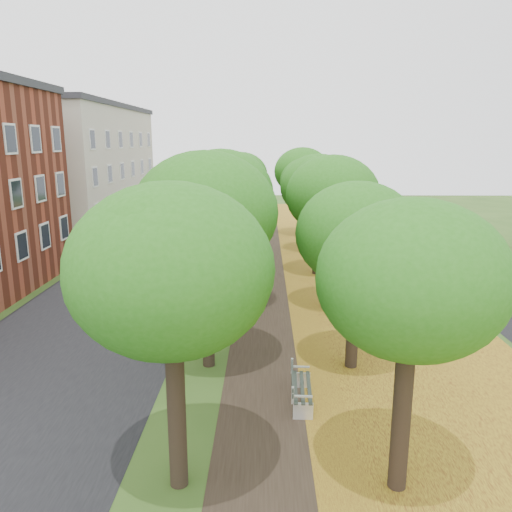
{
  "coord_description": "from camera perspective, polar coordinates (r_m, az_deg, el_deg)",
  "views": [
    {
      "loc": [
        -0.33,
        -9.61,
        7.44
      ],
      "look_at": [
        -0.7,
        11.63,
        2.5
      ],
      "focal_mm": 35.0,
      "sensor_mm": 36.0,
      "label": 1
    }
  ],
  "objects": [
    {
      "name": "leaf_verge",
      "position": [
        26.25,
        12.71,
        -3.69
      ],
      "size": [
        7.5,
        70.0,
        0.01
      ],
      "primitive_type": "cube",
      "color": "gold",
      "rests_on": "ground"
    },
    {
      "name": "tree_row_east",
      "position": [
        24.92,
        7.81,
        6.92
      ],
      "size": [
        4.23,
        34.23,
        6.64
      ],
      "color": "black",
      "rests_on": "ground"
    },
    {
      "name": "tree_row_west",
      "position": [
        24.82,
        -3.35,
        6.99
      ],
      "size": [
        4.23,
        34.23,
        6.64
      ],
      "color": "black",
      "rests_on": "ground"
    },
    {
      "name": "ground",
      "position": [
        12.15,
        2.58,
        -24.66
      ],
      "size": [
        120.0,
        120.0,
        0.0
      ],
      "primitive_type": "plane",
      "color": "#2D4C19",
      "rests_on": "ground"
    },
    {
      "name": "footpath",
      "position": [
        25.71,
        1.7,
        -3.73
      ],
      "size": [
        3.2,
        70.0,
        0.01
      ],
      "primitive_type": "cube",
      "color": "black",
      "rests_on": "ground"
    },
    {
      "name": "car_red",
      "position": [
        27.44,
        26.91,
        -2.68
      ],
      "size": [
        4.02,
        1.52,
        1.31
      ],
      "primitive_type": "imported",
      "rotation": [
        0.0,
        0.0,
        1.61
      ],
      "color": "maroon",
      "rests_on": "ground"
    },
    {
      "name": "street_asphalt",
      "position": [
        26.69,
        -14.65,
        -3.53
      ],
      "size": [
        8.0,
        70.0,
        0.01
      ],
      "primitive_type": "cube",
      "color": "black",
      "rests_on": "ground"
    },
    {
      "name": "building_cream",
      "position": [
        45.81,
        -20.63,
        9.47
      ],
      "size": [
        10.3,
        20.3,
        10.4
      ],
      "color": "beige",
      "rests_on": "ground"
    },
    {
      "name": "car_white",
      "position": [
        32.11,
        22.13,
        -0.15
      ],
      "size": [
        4.85,
        3.05,
        1.25
      ],
      "primitive_type": "imported",
      "rotation": [
        0.0,
        0.0,
        1.8
      ],
      "color": "white",
      "rests_on": "ground"
    },
    {
      "name": "bench",
      "position": [
        14.93,
        5.04,
        -14.71
      ],
      "size": [
        0.66,
        2.0,
        0.94
      ],
      "rotation": [
        0.0,
        0.0,
        1.53
      ],
      "color": "#26302A",
      "rests_on": "ground"
    }
  ]
}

